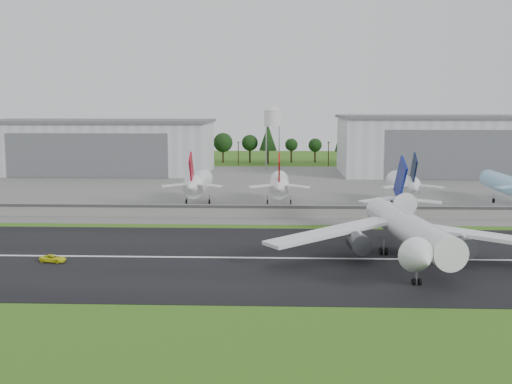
{
  "coord_description": "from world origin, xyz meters",
  "views": [
    {
      "loc": [
        -1.25,
        -112.6,
        30.04
      ],
      "look_at": [
        -7.15,
        40.0,
        9.0
      ],
      "focal_mm": 45.0,
      "sensor_mm": 36.0,
      "label": 1
    }
  ],
  "objects_px": {
    "parked_jet_red_a": "(197,184)",
    "parked_jet_skyblue": "(508,184)",
    "parked_jet_red_b": "(279,185)",
    "parked_jet_navy": "(405,185)",
    "main_airliner": "(409,235)",
    "ground_vehicle": "(53,258)"
  },
  "relations": [
    {
      "from": "parked_jet_red_b",
      "to": "ground_vehicle",
      "type": "bearing_deg",
      "value": -121.0
    },
    {
      "from": "ground_vehicle",
      "to": "parked_jet_skyblue",
      "type": "bearing_deg",
      "value": -44.6
    },
    {
      "from": "parked_jet_red_b",
      "to": "parked_jet_navy",
      "type": "bearing_deg",
      "value": 0.02
    },
    {
      "from": "parked_jet_red_b",
      "to": "parked_jet_skyblue",
      "type": "distance_m",
      "value": 69.0
    },
    {
      "from": "parked_jet_red_b",
      "to": "parked_jet_skyblue",
      "type": "bearing_deg",
      "value": 4.14
    },
    {
      "from": "parked_jet_red_a",
      "to": "parked_jet_red_b",
      "type": "height_order",
      "value": "parked_jet_red_a"
    },
    {
      "from": "ground_vehicle",
      "to": "parked_jet_skyblue",
      "type": "xyz_separation_m",
      "value": [
        111.73,
        76.41,
        5.28
      ]
    },
    {
      "from": "parked_jet_red_b",
      "to": "parked_jet_skyblue",
      "type": "xyz_separation_m",
      "value": [
        68.82,
        4.99,
        -0.14
      ]
    },
    {
      "from": "main_airliner",
      "to": "parked_jet_red_b",
      "type": "bearing_deg",
      "value": -75.93
    },
    {
      "from": "main_airliner",
      "to": "parked_jet_navy",
      "type": "relative_size",
      "value": 1.89
    },
    {
      "from": "parked_jet_red_a",
      "to": "parked_jet_navy",
      "type": "distance_m",
      "value": 61.67
    },
    {
      "from": "parked_jet_red_a",
      "to": "parked_jet_navy",
      "type": "relative_size",
      "value": 1.0
    },
    {
      "from": "main_airliner",
      "to": "parked_jet_red_b",
      "type": "height_order",
      "value": "main_airliner"
    },
    {
      "from": "ground_vehicle",
      "to": "parked_jet_red_b",
      "type": "xyz_separation_m",
      "value": [
        42.91,
        71.42,
        5.43
      ]
    },
    {
      "from": "parked_jet_red_b",
      "to": "parked_jet_red_a",
      "type": "bearing_deg",
      "value": 179.96
    },
    {
      "from": "ground_vehicle",
      "to": "parked_jet_skyblue",
      "type": "distance_m",
      "value": 135.46
    },
    {
      "from": "parked_jet_navy",
      "to": "parked_jet_red_a",
      "type": "bearing_deg",
      "value": 180.0
    },
    {
      "from": "parked_jet_skyblue",
      "to": "parked_jet_red_a",
      "type": "bearing_deg",
      "value": -176.96
    },
    {
      "from": "parked_jet_red_b",
      "to": "parked_jet_skyblue",
      "type": "relative_size",
      "value": 0.84
    },
    {
      "from": "parked_jet_navy",
      "to": "parked_jet_skyblue",
      "type": "distance_m",
      "value": 32.09
    },
    {
      "from": "parked_jet_red_a",
      "to": "parked_jet_skyblue",
      "type": "height_order",
      "value": "parked_jet_red_a"
    },
    {
      "from": "parked_jet_red_b",
      "to": "parked_jet_navy",
      "type": "xyz_separation_m",
      "value": [
        37.11,
        0.01,
        0.11
      ]
    }
  ]
}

